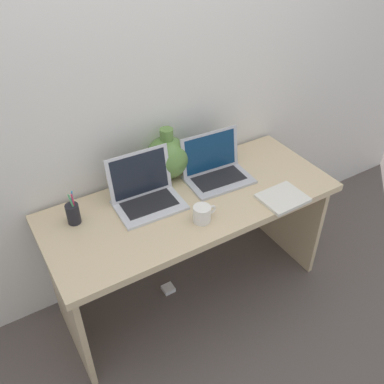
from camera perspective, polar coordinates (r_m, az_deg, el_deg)
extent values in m
plane|color=#564C47|center=(2.73, 0.00, -13.06)|extent=(6.00, 6.00, 0.00)
cube|color=silver|center=(2.25, -4.92, 13.47)|extent=(4.40, 0.04, 2.40)
cube|color=#D1B78C|center=(2.24, 0.00, -1.43)|extent=(1.57, 0.64, 0.04)
cube|color=#D1B78C|center=(2.31, -16.54, -14.50)|extent=(0.03, 0.55, 0.69)
cube|color=#D1B78C|center=(2.84, 12.99, -2.22)|extent=(0.03, 0.55, 0.69)
cube|color=silver|center=(2.19, -5.77, -1.76)|extent=(0.35, 0.26, 0.01)
cube|color=black|center=(2.18, -5.79, -1.57)|extent=(0.28, 0.16, 0.00)
cube|color=silver|center=(2.19, -7.12, 2.40)|extent=(0.34, 0.06, 0.25)
cube|color=black|center=(2.19, -7.12, 2.40)|extent=(0.30, 0.06, 0.22)
cube|color=#B2B2B7|center=(2.36, 3.65, 1.68)|extent=(0.37, 0.26, 0.01)
cube|color=black|center=(2.36, 3.66, 1.85)|extent=(0.29, 0.16, 0.00)
cube|color=#B2B2B7|center=(2.36, 2.48, 5.41)|extent=(0.36, 0.07, 0.23)
cube|color=navy|center=(2.36, 2.48, 5.41)|extent=(0.31, 0.06, 0.21)
ellipsoid|color=#5B843D|center=(2.34, -3.34, 4.70)|extent=(0.24, 0.24, 0.24)
cylinder|color=#5B843D|center=(2.27, -3.47, 7.76)|extent=(0.07, 0.07, 0.07)
cube|color=silver|center=(2.27, 12.17, -0.79)|extent=(0.24, 0.20, 0.02)
cylinder|color=white|center=(2.07, 1.35, -2.99)|extent=(0.09, 0.09, 0.09)
torus|color=white|center=(2.09, 2.65, -2.38)|extent=(0.05, 0.01, 0.05)
cylinder|color=black|center=(2.13, -15.78, -2.85)|extent=(0.07, 0.07, 0.11)
cylinder|color=#D83359|center=(2.10, -15.65, -1.80)|extent=(0.01, 0.01, 0.14)
cylinder|color=#338CBF|center=(2.11, -15.93, -1.52)|extent=(0.03, 0.02, 0.15)
cylinder|color=#4CA566|center=(2.09, -15.81, -1.85)|extent=(0.03, 0.02, 0.15)
cube|color=white|center=(2.72, -3.23, -12.92)|extent=(0.07, 0.07, 0.03)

